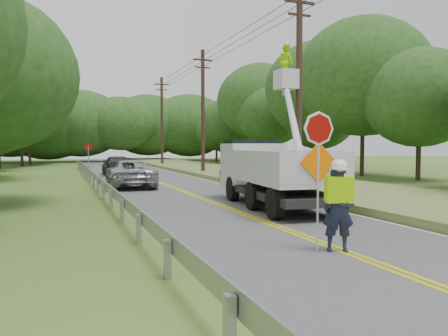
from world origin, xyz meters
name	(u,v)px	position (x,y,z in m)	size (l,w,h in m)	color
ground	(308,239)	(0.00, 0.00, 0.00)	(140.00, 140.00, 0.00)	#3F5F24
road	(173,188)	(0.00, 14.00, 0.01)	(7.20, 96.00, 0.03)	#4D4D4F
guardrail	(96,179)	(-4.02, 14.91, 0.55)	(0.18, 48.00, 0.77)	#919298
utility_poles	(236,101)	(5.00, 17.02, 5.27)	(1.60, 43.30, 10.00)	black
tall_grass_verge	(286,181)	(7.10, 14.00, 0.15)	(7.00, 96.00, 0.30)	olive
treeline_left	(0,105)	(-10.26, 29.62, 5.56)	(10.43, 53.57, 10.13)	#332319
treeline_right	(313,100)	(15.95, 25.15, 6.51)	(10.46, 51.99, 12.09)	#332319
treeline_horizon	(100,124)	(-0.36, 56.30, 5.50)	(56.65, 14.50, 10.76)	#204416
flagger	(338,202)	(-0.13, -1.45, 1.12)	(1.18, 0.68, 3.09)	#191E33
bucket_truck	(267,163)	(2.09, 6.52, 1.62)	(4.54, 7.97, 7.17)	black
suv_silver	(130,173)	(-2.16, 15.22, 0.78)	(2.54, 5.50, 1.53)	#AAAEB1
suv_darkgrey	(117,166)	(-1.64, 25.69, 0.76)	(2.08, 5.12, 1.49)	#34353B
stop_sign_permanent	(88,155)	(-3.98, 22.33, 1.68)	(0.54, 0.07, 2.53)	#919298
yard_sign	(340,187)	(5.31, 6.01, 0.60)	(0.54, 0.24, 0.83)	white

